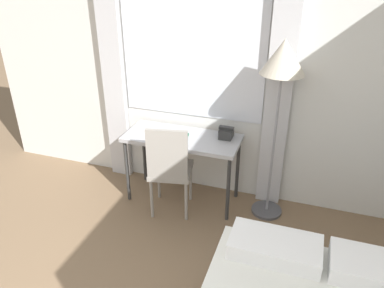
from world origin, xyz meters
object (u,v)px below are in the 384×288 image
Objects in this scene: desk at (182,143)px; standing_lamp at (282,69)px; telephone at (226,133)px; book at (175,136)px; desk_chair at (170,166)px.

standing_lamp is (0.89, 0.05, 0.82)m from desk.
telephone is 0.51m from book.
book is at bearing -174.56° from standing_lamp.
desk is at bearing -177.09° from standing_lamp.
telephone is at bearing 171.90° from standing_lamp.
book is (-0.06, -0.05, 0.08)m from desk.
desk is at bearing -164.94° from telephone.
telephone is at bearing 15.06° from desk.
standing_lamp is (0.92, 0.32, 0.94)m from desk_chair.
book is at bearing -144.41° from desk.
telephone is 0.59× the size of book.
desk_chair reaches higher than telephone.
book is (-0.48, -0.16, -0.04)m from telephone.
desk_chair is 0.31m from book.
desk is 4.64× the size of book.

